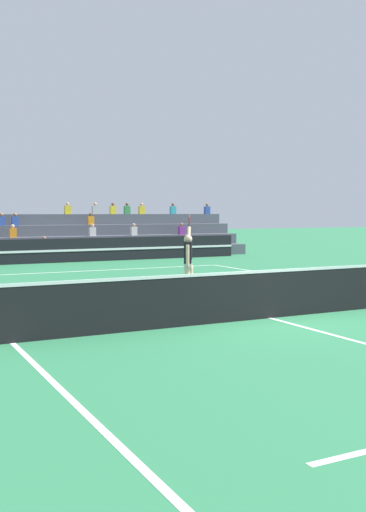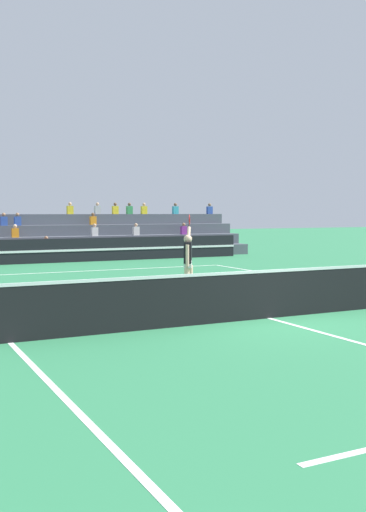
% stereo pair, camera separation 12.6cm
% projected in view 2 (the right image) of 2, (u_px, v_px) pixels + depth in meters
% --- Properties ---
extents(ground_plane, '(120.00, 120.00, 0.00)m').
position_uv_depth(ground_plane, '(269.00, 318.00, 13.01)').
color(ground_plane, '#2D7A4C').
extents(court_lines, '(11.10, 23.90, 0.01)m').
position_uv_depth(court_lines, '(269.00, 318.00, 13.01)').
color(court_lines, white).
rests_on(court_lines, ground).
extents(tennis_net, '(12.00, 0.10, 1.10)m').
position_uv_depth(tennis_net, '(269.00, 293.00, 12.97)').
color(tennis_net, slate).
rests_on(tennis_net, ground).
extents(sponsor_banner_wall, '(18.00, 0.26, 1.10)m').
position_uv_depth(sponsor_banner_wall, '(65.00, 250.00, 27.50)').
color(sponsor_banner_wall, black).
rests_on(sponsor_banner_wall, ground).
extents(bleacher_stand, '(20.98, 3.80, 2.83)m').
position_uv_depth(bleacher_stand, '(48.00, 241.00, 30.30)').
color(bleacher_stand, '#4C515B').
rests_on(bleacher_stand, ground).
extents(tennis_player, '(0.79, 1.17, 2.30)m').
position_uv_depth(tennis_player, '(188.00, 262.00, 15.81)').
color(tennis_player, beige).
rests_on(tennis_player, ground).
extents(tennis_ball, '(0.07, 0.07, 0.07)m').
position_uv_depth(tennis_ball, '(290.00, 301.00, 15.24)').
color(tennis_ball, '#C6DB33').
rests_on(tennis_ball, ground).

